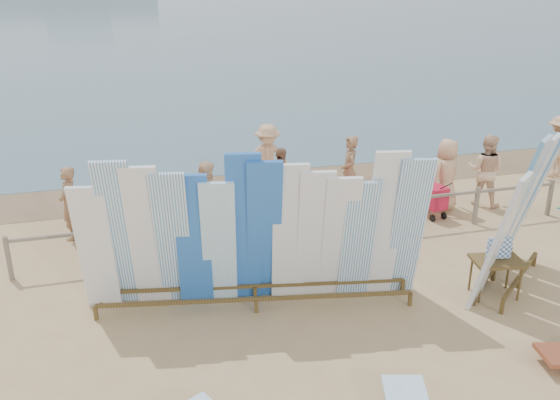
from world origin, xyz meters
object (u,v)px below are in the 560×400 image
object	(u,v)px
beachgoer_1	(69,203)
main_surfboard_rack	(255,238)
beachgoer_4	(281,180)
beachgoer_3	(268,159)
beach_chair_left	(304,219)
side_surfboard_rack	(516,218)
beachgoer_6	(446,175)
beachgoer_extra_0	(557,146)
beachgoer_2	(209,197)
vendor_table	(495,276)
beachgoer_0	(129,205)
beachgoer_7	(349,171)
beachgoer_8	(485,170)
stroller	(431,200)
beach_chair_right	(344,208)

from	to	relation	value
beachgoer_1	main_surfboard_rack	bearing A→B (deg)	56.01
beachgoer_4	beachgoer_3	world-z (taller)	beachgoer_3
main_surfboard_rack	beach_chair_left	xyz separation A→B (m)	(1.81, 2.92, -1.04)
side_surfboard_rack	beachgoer_6	size ratio (longest dim) A/B	1.67
beachgoer_extra_0	beachgoer_6	world-z (taller)	beachgoer_6
beachgoer_extra_0	beachgoer_2	xyz separation A→B (m)	(-10.10, -1.16, -0.06)
vendor_table	beachgoer_0	distance (m)	7.54
beachgoer_7	beachgoer_extra_0	bearing A→B (deg)	105.32
beachgoer_8	beachgoer_2	world-z (taller)	beachgoer_8
side_surfboard_rack	stroller	xyz separation A→B (m)	(0.26, 3.36, -0.94)
beachgoer_4	beach_chair_left	bearing A→B (deg)	-133.94
beach_chair_left	beachgoer_8	size ratio (longest dim) A/B	0.49
side_surfboard_rack	beachgoer_6	bearing A→B (deg)	39.03
beachgoer_1	beachgoer_8	world-z (taller)	beachgoer_8
stroller	beachgoer_4	size ratio (longest dim) A/B	0.65
stroller	beachgoer_8	distance (m)	1.73
beachgoer_4	beachgoer_8	distance (m)	5.08
beach_chair_left	main_surfboard_rack	bearing A→B (deg)	-127.37
beachgoer_4	beachgoer_2	size ratio (longest dim) A/B	0.96
beachgoer_3	beachgoer_0	bearing A→B (deg)	-145.96
vendor_table	beachgoer_3	size ratio (longest dim) A/B	0.62
stroller	beachgoer_extra_0	bearing A→B (deg)	8.88
main_surfboard_rack	beachgoer_1	bearing A→B (deg)	140.76
beachgoer_8	beachgoer_extra_0	bearing A→B (deg)	-113.80
stroller	beachgoer_extra_0	world-z (taller)	beachgoer_extra_0
vendor_table	beachgoer_extra_0	world-z (taller)	beachgoer_extra_0
main_surfboard_rack	beachgoer_3	size ratio (longest dim) A/B	3.15
side_surfboard_rack	beach_chair_right	distance (m)	4.28
beach_chair_left	beachgoer_1	bearing A→B (deg)	164.15
beach_chair_left	stroller	distance (m)	3.17
beachgoer_extra_0	beachgoer_1	bearing A→B (deg)	-1.83
main_surfboard_rack	beachgoer_3	world-z (taller)	main_surfboard_rack
beachgoer_3	stroller	bearing A→B (deg)	-32.64
beachgoer_2	beachgoer_6	size ratio (longest dim) A/B	0.92
beachgoer_4	beachgoer_6	bearing A→B (deg)	-66.99
beach_chair_left	beachgoer_6	size ratio (longest dim) A/B	0.50
beachgoer_1	beachgoer_2	xyz separation A→B (m)	(2.97, -0.40, -0.00)
beach_chair_right	beachgoer_2	xyz separation A→B (m)	(-3.16, 0.21, 0.54)
main_surfboard_rack	beach_chair_right	distance (m)	4.46
main_surfboard_rack	beachgoer_7	bearing A→B (deg)	61.38
beachgoer_extra_0	beachgoer_0	xyz separation A→B (m)	(-11.82, -1.13, -0.10)
main_surfboard_rack	beachgoer_extra_0	bearing A→B (deg)	35.70
beach_chair_right	beachgoer_4	world-z (taller)	beachgoer_4
side_surfboard_rack	stroller	world-z (taller)	side_surfboard_rack
stroller	beachgoer_3	xyz separation A→B (m)	(-3.35, 2.60, 0.52)
stroller	beachgoer_7	xyz separation A→B (m)	(-1.62, 1.24, 0.48)
beach_chair_left	vendor_table	bearing A→B (deg)	-62.67
beachgoer_3	beachgoer_2	size ratio (longest dim) A/B	1.13
main_surfboard_rack	beachgoer_4	size ratio (longest dim) A/B	3.70
beach_chair_right	beachgoer_extra_0	bearing A→B (deg)	12.48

